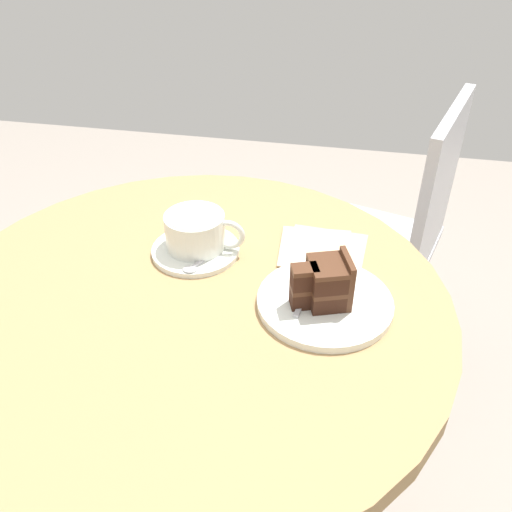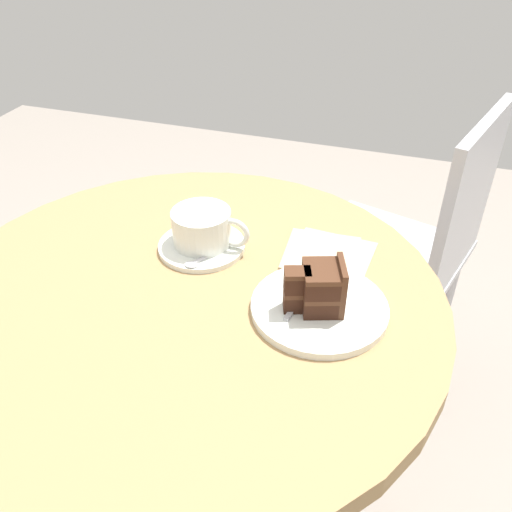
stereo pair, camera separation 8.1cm
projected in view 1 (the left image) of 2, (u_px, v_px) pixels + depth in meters
cafe_table at (194, 354)px, 0.87m from camera, size 0.78×0.78×0.73m
saucer at (196, 250)px, 0.89m from camera, size 0.14×0.14×0.01m
coffee_cup at (197, 230)px, 0.87m from camera, size 0.13×0.10×0.06m
teaspoon at (202, 261)px, 0.85m from camera, size 0.06×0.09×0.00m
cake_plate at (325, 302)px, 0.78m from camera, size 0.20×0.20×0.01m
cake_slice at (325, 283)px, 0.75m from camera, size 0.09×0.07×0.07m
fork at (312, 279)px, 0.81m from camera, size 0.04×0.14×0.00m
napkin at (321, 249)px, 0.90m from camera, size 0.15×0.14×0.00m
cafe_chair at (390, 231)px, 1.38m from camera, size 0.47×0.47×0.83m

